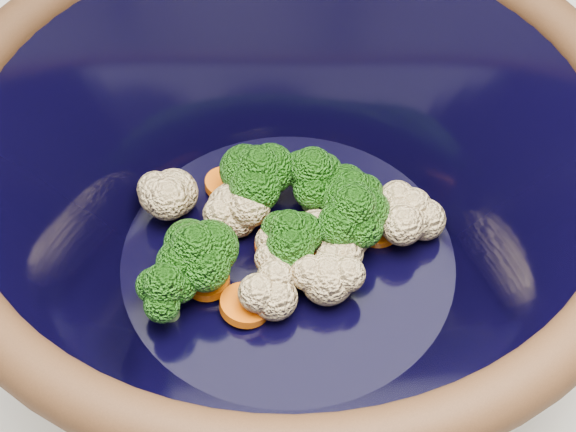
% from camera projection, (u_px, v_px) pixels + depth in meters
% --- Properties ---
extents(mixing_bowl, '(0.44, 0.44, 0.17)m').
position_uv_depth(mixing_bowl, '(288.00, 198.00, 0.46)').
color(mixing_bowl, black).
rests_on(mixing_bowl, counter).
extents(vegetable_pile, '(0.20, 0.13, 0.05)m').
position_uv_depth(vegetable_pile, '(283.00, 222.00, 0.49)').
color(vegetable_pile, '#608442').
rests_on(vegetable_pile, mixing_bowl).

